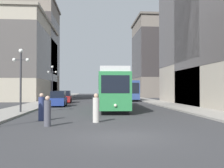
{
  "coord_description": "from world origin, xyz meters",
  "views": [
    {
      "loc": [
        -1.27,
        -10.96,
        2.07
      ],
      "look_at": [
        0.23,
        8.81,
        2.46
      ],
      "focal_mm": 40.96,
      "sensor_mm": 36.0,
      "label": 1
    }
  ],
  "objects_px": {
    "streetcar": "(112,89)",
    "lamp_post_left_far": "(52,78)",
    "pedestrian_crossing_near": "(42,108)",
    "transit_bus": "(126,90)",
    "parked_car_left_near": "(65,97)",
    "pedestrian_crossing_far": "(47,112)",
    "lamp_post_left_near": "(21,70)",
    "parked_car_left_mid": "(58,99)",
    "pedestrian_on_sidewalk": "(96,109)"
  },
  "relations": [
    {
      "from": "transit_bus",
      "to": "pedestrian_crossing_near",
      "type": "distance_m",
      "value": 30.78
    },
    {
      "from": "parked_car_left_mid",
      "to": "parked_car_left_near",
      "type": "bearing_deg",
      "value": 88.93
    },
    {
      "from": "parked_car_left_near",
      "to": "lamp_post_left_far",
      "type": "relative_size",
      "value": 0.86
    },
    {
      "from": "streetcar",
      "to": "transit_bus",
      "type": "height_order",
      "value": "streetcar"
    },
    {
      "from": "parked_car_left_mid",
      "to": "lamp_post_left_far",
      "type": "distance_m",
      "value": 8.29
    },
    {
      "from": "lamp_post_left_far",
      "to": "transit_bus",
      "type": "bearing_deg",
      "value": 32.42
    },
    {
      "from": "streetcar",
      "to": "lamp_post_left_far",
      "type": "distance_m",
      "value": 14.57
    },
    {
      "from": "parked_car_left_mid",
      "to": "lamp_post_left_far",
      "type": "relative_size",
      "value": 0.87
    },
    {
      "from": "parked_car_left_near",
      "to": "lamp_post_left_far",
      "type": "distance_m",
      "value": 3.44
    },
    {
      "from": "parked_car_left_near",
      "to": "pedestrian_crossing_near",
      "type": "distance_m",
      "value": 21.48
    },
    {
      "from": "streetcar",
      "to": "parked_car_left_mid",
      "type": "xyz_separation_m",
      "value": [
        -6.17,
        4.48,
        -1.26
      ]
    },
    {
      "from": "streetcar",
      "to": "lamp_post_left_near",
      "type": "height_order",
      "value": "lamp_post_left_near"
    },
    {
      "from": "pedestrian_crossing_near",
      "to": "lamp_post_left_far",
      "type": "relative_size",
      "value": 0.33
    },
    {
      "from": "streetcar",
      "to": "parked_car_left_near",
      "type": "xyz_separation_m",
      "value": [
        -6.17,
        11.85,
        -1.26
      ]
    },
    {
      "from": "pedestrian_crossing_far",
      "to": "lamp_post_left_far",
      "type": "height_order",
      "value": "lamp_post_left_far"
    },
    {
      "from": "parked_car_left_near",
      "to": "pedestrian_crossing_near",
      "type": "relative_size",
      "value": 2.58
    },
    {
      "from": "pedestrian_crossing_near",
      "to": "lamp_post_left_far",
      "type": "height_order",
      "value": "lamp_post_left_far"
    },
    {
      "from": "parked_car_left_near",
      "to": "pedestrian_crossing_far",
      "type": "xyz_separation_m",
      "value": [
        1.64,
        -24.09,
        -0.06
      ]
    },
    {
      "from": "transit_bus",
      "to": "parked_car_left_mid",
      "type": "relative_size",
      "value": 2.64
    },
    {
      "from": "streetcar",
      "to": "parked_car_left_mid",
      "type": "relative_size",
      "value": 2.98
    },
    {
      "from": "lamp_post_left_near",
      "to": "pedestrian_crossing_near",
      "type": "bearing_deg",
      "value": -61.38
    },
    {
      "from": "pedestrian_crossing_near",
      "to": "parked_car_left_near",
      "type": "bearing_deg",
      "value": 88.57
    },
    {
      "from": "pedestrian_crossing_near",
      "to": "lamp_post_left_far",
      "type": "xyz_separation_m",
      "value": [
        -2.7,
        21.64,
        2.87
      ]
    },
    {
      "from": "transit_bus",
      "to": "lamp_post_left_near",
      "type": "distance_m",
      "value": 27.23
    },
    {
      "from": "transit_bus",
      "to": "parked_car_left_near",
      "type": "bearing_deg",
      "value": -144.41
    },
    {
      "from": "parked_car_left_near",
      "to": "lamp_post_left_far",
      "type": "height_order",
      "value": "lamp_post_left_far"
    },
    {
      "from": "pedestrian_crossing_far",
      "to": "pedestrian_crossing_near",
      "type": "bearing_deg",
      "value": 64.17
    },
    {
      "from": "streetcar",
      "to": "parked_car_left_mid",
      "type": "distance_m",
      "value": 7.73
    },
    {
      "from": "streetcar",
      "to": "lamp_post_left_far",
      "type": "xyz_separation_m",
      "value": [
        -8.07,
        12.02,
        1.6
      ]
    },
    {
      "from": "parked_car_left_near",
      "to": "lamp_post_left_far",
      "type": "bearing_deg",
      "value": 172.86
    },
    {
      "from": "pedestrian_on_sidewalk",
      "to": "lamp_post_left_far",
      "type": "height_order",
      "value": "lamp_post_left_far"
    },
    {
      "from": "pedestrian_crossing_near",
      "to": "pedestrian_on_sidewalk",
      "type": "xyz_separation_m",
      "value": [
        3.54,
        -1.13,
        -0.0
      ]
    },
    {
      "from": "pedestrian_on_sidewalk",
      "to": "transit_bus",
      "type": "bearing_deg",
      "value": 15.65
    },
    {
      "from": "parked_car_left_mid",
      "to": "lamp_post_left_far",
      "type": "height_order",
      "value": "lamp_post_left_far"
    },
    {
      "from": "parked_car_left_near",
      "to": "pedestrian_on_sidewalk",
      "type": "relative_size",
      "value": 2.58
    },
    {
      "from": "lamp_post_left_far",
      "to": "lamp_post_left_near",
      "type": "bearing_deg",
      "value": -90.0
    },
    {
      "from": "transit_bus",
      "to": "pedestrian_crossing_near",
      "type": "height_order",
      "value": "transit_bus"
    },
    {
      "from": "pedestrian_on_sidewalk",
      "to": "streetcar",
      "type": "bearing_deg",
      "value": 16.81
    },
    {
      "from": "parked_car_left_near",
      "to": "pedestrian_crossing_near",
      "type": "bearing_deg",
      "value": -89.64
    },
    {
      "from": "pedestrian_crossing_near",
      "to": "lamp_post_left_far",
      "type": "distance_m",
      "value": 22.0
    },
    {
      "from": "streetcar",
      "to": "pedestrian_crossing_far",
      "type": "bearing_deg",
      "value": -107.94
    },
    {
      "from": "pedestrian_on_sidewalk",
      "to": "lamp_post_left_near",
      "type": "bearing_deg",
      "value": 72.26
    },
    {
      "from": "streetcar",
      "to": "lamp_post_left_far",
      "type": "relative_size",
      "value": 2.61
    },
    {
      "from": "pedestrian_crossing_far",
      "to": "pedestrian_on_sidewalk",
      "type": "height_order",
      "value": "pedestrian_on_sidewalk"
    },
    {
      "from": "parked_car_left_near",
      "to": "parked_car_left_mid",
      "type": "relative_size",
      "value": 0.98
    },
    {
      "from": "pedestrian_crossing_near",
      "to": "lamp_post_left_near",
      "type": "distance_m",
      "value": 6.29
    },
    {
      "from": "lamp_post_left_near",
      "to": "lamp_post_left_far",
      "type": "height_order",
      "value": "lamp_post_left_far"
    },
    {
      "from": "pedestrian_on_sidewalk",
      "to": "parked_car_left_mid",
      "type": "bearing_deg",
      "value": 42.39
    },
    {
      "from": "pedestrian_crossing_near",
      "to": "streetcar",
      "type": "bearing_deg",
      "value": 57.25
    },
    {
      "from": "streetcar",
      "to": "pedestrian_crossing_far",
      "type": "xyz_separation_m",
      "value": [
        -4.53,
        -12.24,
        -1.31
      ]
    }
  ]
}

